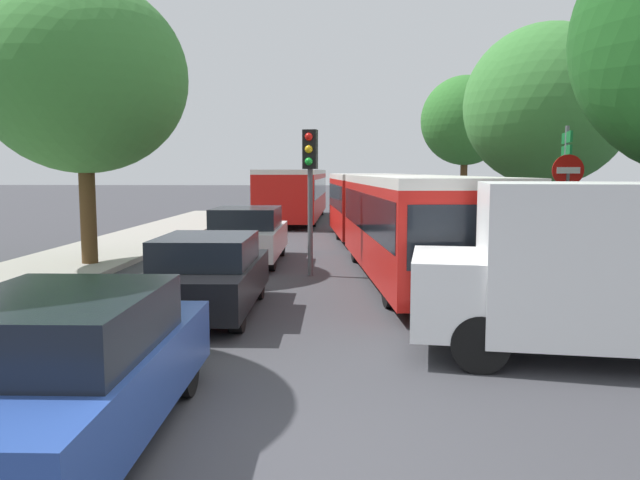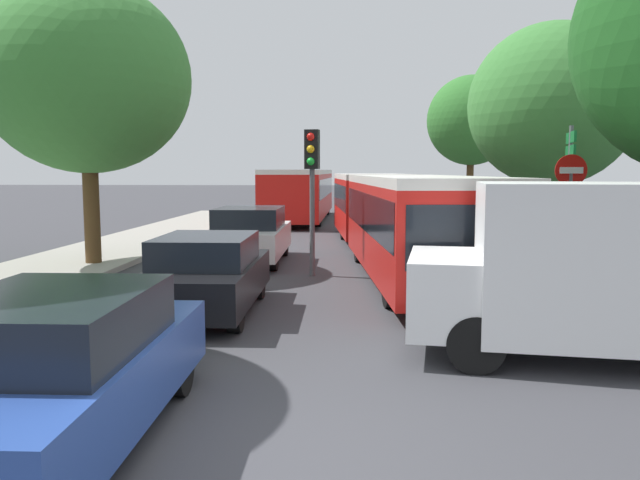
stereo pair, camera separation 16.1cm
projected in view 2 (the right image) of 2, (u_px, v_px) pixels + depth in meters
ground_plane at (257, 457)px, 5.38m from camera, size 200.00×200.00×0.00m
kerb_strip_left at (107, 252)px, 18.51m from camera, size 3.20×35.76×0.14m
articulated_bus at (394, 211)px, 17.35m from camera, size 3.82×15.94×2.35m
city_bus_rear at (301, 191)px, 30.88m from camera, size 2.68×11.64×2.50m
queued_car_blue at (56, 369)px, 5.51m from camera, size 1.79×4.09×1.41m
queued_car_black at (207, 274)px, 10.72m from camera, size 1.72×3.95×1.36m
queued_car_white at (250, 235)px, 16.69m from camera, size 1.88×4.32×1.49m
white_van at (624, 267)px, 7.97m from camera, size 5.22×2.60×2.31m
traffic_light at (312, 169)px, 14.38m from camera, size 0.35×0.38×3.40m
no_entry_sign at (570, 197)px, 13.78m from camera, size 0.70×0.08×2.82m
direction_sign_post at (570, 167)px, 15.88m from camera, size 0.32×1.39×3.60m
tree_left_mid at (86, 78)px, 15.34m from camera, size 5.11×5.11×7.09m
tree_right_mid at (552, 105)px, 19.41m from camera, size 5.15×5.15×7.01m
tree_right_far at (471, 121)px, 31.47m from camera, size 4.47×4.47×7.24m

